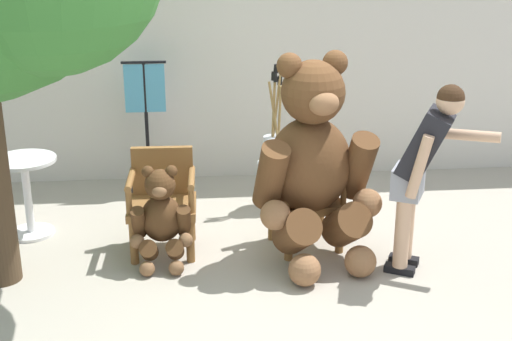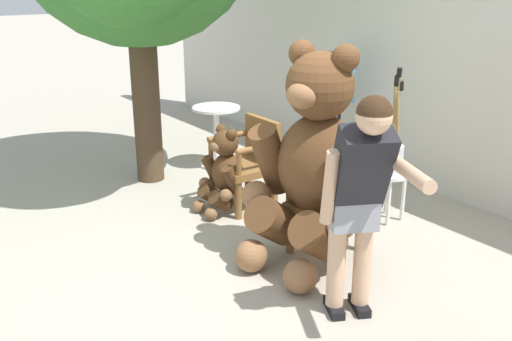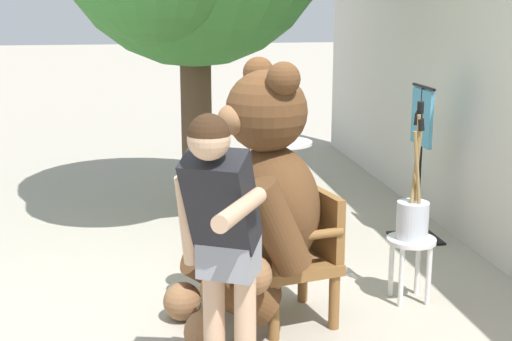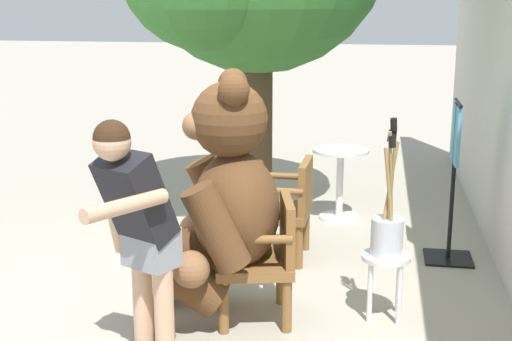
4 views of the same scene
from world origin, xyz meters
The scene contains 11 objects.
ground_plane centered at (0.00, 0.00, 0.00)m, with size 60.00×60.00×0.00m, color #A8A091.
back_wall centered at (0.00, 2.40, 1.40)m, with size 10.00×0.16×2.80m, color beige.
wooden_chair_left centered at (-0.61, 0.56, 0.46)m, with size 0.57×0.53×0.86m.
wooden_chair_right centered at (0.59, 0.56, 0.46)m, with size 0.66×0.63×0.86m.
teddy_bear_large centered at (0.63, 0.28, 0.84)m, with size 1.07×1.07×1.72m.
teddy_bear_small centered at (-0.61, 0.27, 0.41)m, with size 0.50×0.47×0.84m.
person_visitor centered at (1.42, -0.04, 0.92)m, with size 0.84×0.48×1.54m.
white_stool centered at (0.44, 1.39, 0.36)m, with size 0.34×0.34×0.46m.
brush_bucket centered at (0.44, 1.39, 0.66)m, with size 0.22×0.22×0.96m.
round_side_table centered at (-1.81, 0.95, 0.45)m, with size 0.56×0.56×0.72m.
clothing_display_stand centered at (-0.80, 1.94, 0.72)m, with size 0.44×0.40×1.36m.
Camera 2 is at (3.68, -2.48, 2.18)m, focal length 40.00 mm.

